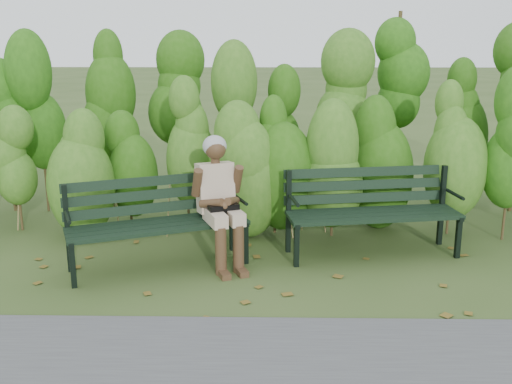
{
  "coord_description": "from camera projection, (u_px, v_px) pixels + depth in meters",
  "views": [
    {
      "loc": [
        0.11,
        -5.47,
        2.27
      ],
      "look_at": [
        0.0,
        0.35,
        0.75
      ],
      "focal_mm": 42.0,
      "sensor_mm": 36.0,
      "label": 1
    }
  ],
  "objects": [
    {
      "name": "ground",
      "position": [
        255.0,
        275.0,
        5.86
      ],
      "size": [
        80.0,
        80.0,
        0.0
      ],
      "primitive_type": "plane",
      "color": "#344B1D"
    },
    {
      "name": "seated_woman",
      "position": [
        219.0,
        193.0,
        6.01
      ],
      "size": [
        0.61,
        0.82,
        1.31
      ],
      "color": "#CAB198",
      "rests_on": "ground"
    },
    {
      "name": "hedge_band",
      "position": [
        258.0,
        121.0,
        7.35
      ],
      "size": [
        11.04,
        1.67,
        2.42
      ],
      "color": "#47381E",
      "rests_on": "ground"
    },
    {
      "name": "bench_right",
      "position": [
        371.0,
        204.0,
        6.36
      ],
      "size": [
        1.88,
        0.88,
        0.91
      ],
      "color": "black",
      "rests_on": "ground"
    },
    {
      "name": "leaf_litter",
      "position": [
        274.0,
        278.0,
        5.77
      ],
      "size": [
        5.52,
        2.11,
        0.01
      ],
      "color": "brown",
      "rests_on": "ground"
    },
    {
      "name": "bench_left",
      "position": [
        156.0,
        215.0,
        6.01
      ],
      "size": [
        1.86,
        1.21,
        0.89
      ],
      "color": "black",
      "rests_on": "ground"
    }
  ]
}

